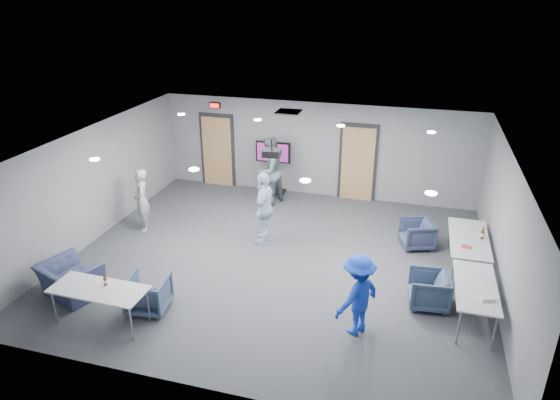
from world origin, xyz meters
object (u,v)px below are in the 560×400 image
(table_front_left, at_px, (99,291))
(bottle_right, at_px, (482,234))
(person_d, at_px, (358,295))
(chair_right_a, at_px, (417,234))
(table_right_a, at_px, (469,240))
(projector, at_px, (272,153))
(tv_stand, at_px, (273,164))
(table_right_b, at_px, (476,288))
(person_a, at_px, (142,200))
(chair_right_b, at_px, (429,290))
(person_c, at_px, (264,208))
(chair_front_b, at_px, (70,280))
(chair_front_a, at_px, (148,293))
(person_b, at_px, (269,171))
(bottle_front, at_px, (105,281))

(table_front_left, height_order, bottle_right, bottle_right)
(person_d, relative_size, chair_right_a, 2.11)
(chair_right_a, xyz_separation_m, table_right_a, (1.05, -0.70, 0.36))
(chair_right_a, xyz_separation_m, projector, (-3.15, -1.20, 2.08))
(table_right_a, relative_size, tv_stand, 1.22)
(person_d, xyz_separation_m, table_right_b, (1.98, 0.90, -0.08))
(person_a, height_order, tv_stand, person_a)
(projector, bearing_deg, table_front_left, -128.71)
(person_d, bearing_deg, chair_right_b, 167.98)
(person_a, xyz_separation_m, person_c, (3.10, 0.18, 0.09))
(person_a, xyz_separation_m, bottle_right, (7.88, 0.24, 0.04))
(chair_front_b, bearing_deg, person_c, -113.45)
(table_front_left, bearing_deg, person_a, 109.81)
(table_front_left, bearing_deg, projector, 57.18)
(chair_front_a, relative_size, table_right_b, 0.44)
(person_a, xyz_separation_m, table_front_left, (1.21, -3.58, -0.11))
(person_b, xyz_separation_m, person_d, (3.11, -5.01, -0.20))
(chair_front_b, distance_m, table_right_b, 7.64)
(chair_front_a, bearing_deg, tv_stand, -103.41)
(person_b, height_order, bottle_right, person_b)
(person_d, bearing_deg, projector, -101.64)
(table_right_a, bearing_deg, chair_front_b, 113.00)
(chair_right_b, xyz_separation_m, bottle_front, (-5.59, -2.03, 0.48))
(chair_right_b, bearing_deg, chair_front_a, -78.40)
(tv_stand, bearing_deg, person_c, -77.32)
(bottle_right, bearing_deg, table_right_b, -97.35)
(bottle_front, xyz_separation_m, tv_stand, (1.16, 6.62, 0.06))
(table_right_b, bearing_deg, table_right_a, 0.00)
(person_d, distance_m, tv_stand, 6.59)
(chair_right_b, height_order, table_right_a, table_right_a)
(chair_right_a, bearing_deg, chair_front_b, -77.81)
(bottle_right, xyz_separation_m, tv_stand, (-5.45, 2.93, 0.05))
(chair_right_a, xyz_separation_m, tv_stand, (-4.15, 2.25, 0.55))
(person_d, height_order, chair_right_b, person_d)
(chair_front_b, distance_m, projector, 4.74)
(table_right_a, bearing_deg, person_d, 144.68)
(person_b, xyz_separation_m, bottle_right, (5.34, -2.18, -0.12))
(table_right_a, bearing_deg, projector, 96.81)
(chair_front_a, bearing_deg, bottle_front, 34.08)
(bottle_right, height_order, projector, projector)
(bottle_right, bearing_deg, table_front_left, -150.22)
(table_right_b, bearing_deg, tv_stand, 47.00)
(person_b, bearing_deg, chair_right_a, 92.34)
(chair_front_a, height_order, chair_front_b, chair_front_b)
(table_right_b, distance_m, projector, 4.75)
(person_b, distance_m, chair_right_b, 5.82)
(table_right_a, height_order, table_front_left, same)
(bottle_front, height_order, bottle_right, bottle_right)
(person_d, height_order, bottle_front, person_d)
(person_d, relative_size, table_front_left, 0.87)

